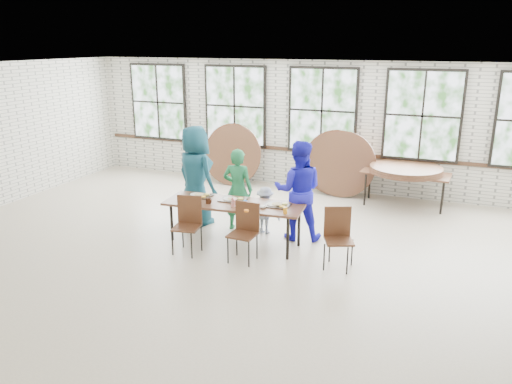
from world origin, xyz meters
TOP-DOWN VIEW (x-y plane):
  - room at (0.00, 4.44)m, footprint 12.00×12.00m
  - dining_table at (-0.49, 0.61)m, footprint 2.46×0.99m
  - chair_near_left at (-1.06, 0.02)m, footprint 0.49×0.47m
  - chair_near_right at (-0.05, 0.07)m, footprint 0.44×0.42m
  - chair_spare at (1.38, 0.39)m, footprint 0.55×0.54m
  - adult_teal at (-1.59, 1.26)m, footprint 1.10×0.92m
  - adult_green at (-0.71, 1.26)m, footprint 0.59×0.42m
  - toddler at (-0.17, 1.26)m, footprint 0.59×0.37m
  - adult_blue at (0.45, 1.26)m, footprint 1.01×0.87m
  - storage_table at (2.01, 3.87)m, footprint 1.84×0.85m
  - tabletop_clutter at (-0.40, 0.59)m, footprint 1.99×0.62m
  - round_tops_stacked at (2.01, 3.87)m, footprint 1.50×1.50m
  - round_tops_leaning at (-0.81, 4.11)m, footprint 4.29×0.49m

SIDE VIEW (x-z plane):
  - toddler at x=-0.17m, z-range 0.00..0.88m
  - chair_near_left at x=-1.06m, z-range 0.08..1.03m
  - chair_near_right at x=-0.05m, z-range 0.08..1.03m
  - chair_spare at x=1.38m, z-range 0.08..1.03m
  - storage_table at x=2.01m, z-range 0.32..1.06m
  - dining_table at x=-0.49m, z-range 0.32..1.06m
  - round_tops_leaning at x=-0.81m, z-range -0.01..1.48m
  - tabletop_clutter at x=-0.40m, z-range 0.71..0.82m
  - adult_green at x=-0.71m, z-range 0.00..1.54m
  - round_tops_stacked at x=2.01m, z-range 0.74..0.87m
  - adult_blue at x=0.45m, z-range 0.00..1.78m
  - adult_teal at x=-1.59m, z-range 0.00..1.91m
  - room at x=0.00m, z-range -4.17..7.83m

